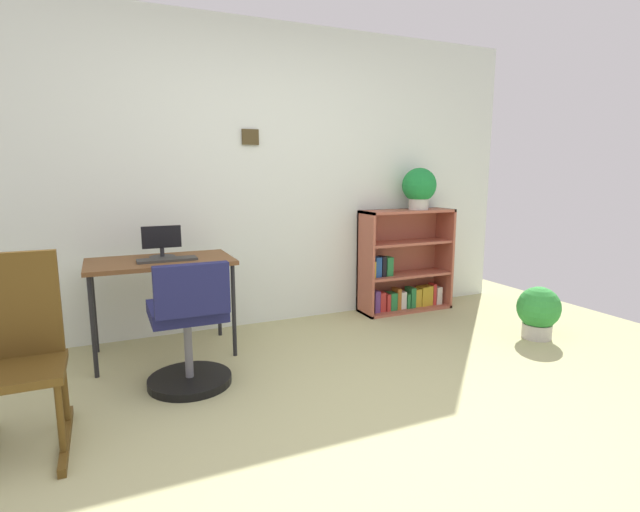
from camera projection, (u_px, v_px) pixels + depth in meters
The scene contains 10 objects.
ground_plane at pixel (376, 443), 2.40m from camera, with size 6.24×6.24×0.00m, color tan.
wall_back at pixel (249, 178), 4.11m from camera, with size 5.20×0.12×2.55m.
desk at pixel (161, 268), 3.46m from camera, with size 1.00×0.57×0.71m.
monitor at pixel (162, 243), 3.50m from camera, with size 0.27×0.18×0.23m.
keyboard at pixel (167, 260), 3.40m from camera, with size 0.41×0.14×0.02m, color #353531.
office_chair at pixel (189, 332), 2.96m from camera, with size 0.52×0.55×0.82m.
rocking_chair at pixel (17, 352), 2.33m from camera, with size 0.42×0.64×0.95m.
bookshelf_low at pixel (402, 267), 4.67m from camera, with size 0.91×0.30×0.97m.
potted_plant_on_shelf at pixel (419, 187), 4.54m from camera, with size 0.32×0.32×0.39m.
potted_plant_floor at pixel (538, 311), 3.88m from camera, with size 0.34×0.34×0.42m.
Camera 1 is at (-1.16, -1.90, 1.33)m, focal length 27.14 mm.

